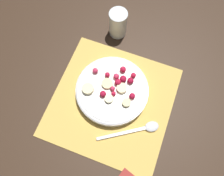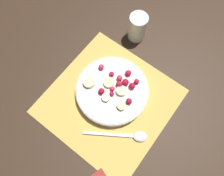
# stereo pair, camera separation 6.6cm
# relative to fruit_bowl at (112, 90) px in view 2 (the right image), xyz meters

# --- Properties ---
(ground_plane) EXTENTS (3.00, 3.00, 0.00)m
(ground_plane) POSITION_rel_fruit_bowl_xyz_m (-0.01, 0.03, -0.02)
(ground_plane) COLOR #382619
(placemat) EXTENTS (0.37, 0.37, 0.01)m
(placemat) POSITION_rel_fruit_bowl_xyz_m (-0.01, 0.03, -0.02)
(placemat) COLOR #E0B251
(placemat) RESTS_ON ground_plane
(fruit_bowl) EXTENTS (0.23, 0.23, 0.05)m
(fruit_bowl) POSITION_rel_fruit_bowl_xyz_m (0.00, 0.00, 0.00)
(fruit_bowl) COLOR white
(fruit_bowl) RESTS_ON placemat
(spoon) EXTENTS (0.17, 0.12, 0.01)m
(spoon) POSITION_rel_fruit_bowl_xyz_m (-0.12, 0.08, -0.02)
(spoon) COLOR silver
(spoon) RESTS_ON placemat
(drinking_glass) EXTENTS (0.06, 0.06, 0.10)m
(drinking_glass) POSITION_rel_fruit_bowl_xyz_m (0.06, -0.22, 0.02)
(drinking_glass) COLOR white
(drinking_glass) RESTS_ON ground_plane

